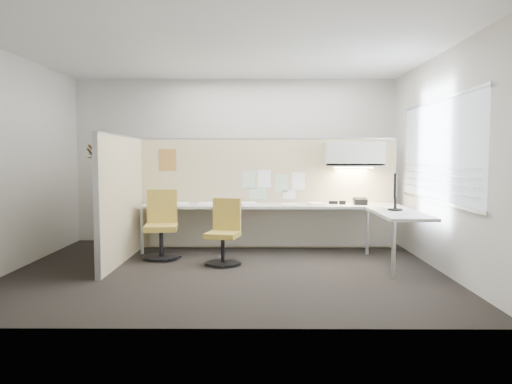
{
  "coord_description": "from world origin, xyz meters",
  "views": [
    {
      "loc": [
        0.42,
        -6.43,
        1.48
      ],
      "look_at": [
        0.37,
        0.8,
        0.96
      ],
      "focal_mm": 35.0,
      "sensor_mm": 36.0,
      "label": 1
    }
  ],
  "objects_px": {
    "chair_right": "(224,234)",
    "monitor": "(396,189)",
    "chair_left": "(162,227)",
    "phone": "(360,201)",
    "desk": "(293,214)"
  },
  "relations": [
    {
      "from": "chair_left",
      "to": "phone",
      "type": "relative_size",
      "value": 4.63
    },
    {
      "from": "chair_right",
      "to": "phone",
      "type": "bearing_deg",
      "value": 37.7
    },
    {
      "from": "chair_right",
      "to": "phone",
      "type": "height_order",
      "value": "chair_right"
    },
    {
      "from": "chair_right",
      "to": "monitor",
      "type": "xyz_separation_m",
      "value": [
        2.36,
        0.09,
        0.61
      ]
    },
    {
      "from": "desk",
      "to": "chair_right",
      "type": "xyz_separation_m",
      "value": [
        -0.99,
        -0.79,
        -0.19
      ]
    },
    {
      "from": "desk",
      "to": "chair_left",
      "type": "bearing_deg",
      "value": -168.43
    },
    {
      "from": "desk",
      "to": "chair_right",
      "type": "relative_size",
      "value": 4.52
    },
    {
      "from": "desk",
      "to": "chair_left",
      "type": "xyz_separation_m",
      "value": [
        -1.93,
        -0.39,
        -0.15
      ]
    },
    {
      "from": "chair_left",
      "to": "phone",
      "type": "bearing_deg",
      "value": 4.14
    },
    {
      "from": "monitor",
      "to": "phone",
      "type": "height_order",
      "value": "monitor"
    },
    {
      "from": "chair_left",
      "to": "monitor",
      "type": "bearing_deg",
      "value": -11.21
    },
    {
      "from": "desk",
      "to": "monitor",
      "type": "height_order",
      "value": "monitor"
    },
    {
      "from": "desk",
      "to": "phone",
      "type": "relative_size",
      "value": 18.95
    },
    {
      "from": "chair_right",
      "to": "chair_left",
      "type": "bearing_deg",
      "value": 170.4
    },
    {
      "from": "desk",
      "to": "monitor",
      "type": "xyz_separation_m",
      "value": [
        1.37,
        -0.69,
        0.43
      ]
    }
  ]
}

